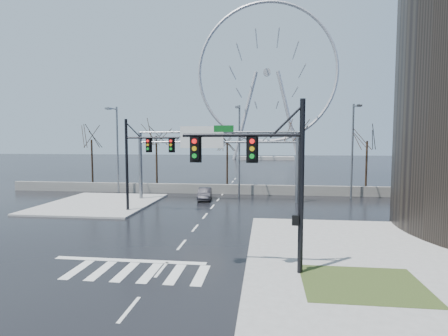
# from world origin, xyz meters

# --- Properties ---
(ground) EXTENTS (260.00, 260.00, 0.00)m
(ground) POSITION_xyz_m (0.00, 0.00, 0.00)
(ground) COLOR black
(ground) RESTS_ON ground
(sidewalk_right_ext) EXTENTS (12.00, 10.00, 0.15)m
(sidewalk_right_ext) POSITION_xyz_m (10.00, 2.00, 0.07)
(sidewalk_right_ext) COLOR gray
(sidewalk_right_ext) RESTS_ON ground
(sidewalk_far) EXTENTS (10.00, 12.00, 0.15)m
(sidewalk_far) POSITION_xyz_m (-11.00, 12.00, 0.07)
(sidewalk_far) COLOR gray
(sidewalk_far) RESTS_ON ground
(grass_strip) EXTENTS (5.00, 4.00, 0.02)m
(grass_strip) POSITION_xyz_m (9.00, -5.00, 0.15)
(grass_strip) COLOR #2C3616
(grass_strip) RESTS_ON sidewalk_near
(barrier_wall) EXTENTS (52.00, 0.50, 1.10)m
(barrier_wall) POSITION_xyz_m (0.00, 20.00, 0.55)
(barrier_wall) COLOR slate
(barrier_wall) RESTS_ON ground
(signal_mast_near) EXTENTS (5.52, 0.41, 8.00)m
(signal_mast_near) POSITION_xyz_m (5.14, -4.04, 4.87)
(signal_mast_near) COLOR black
(signal_mast_near) RESTS_ON ground
(signal_mast_far) EXTENTS (4.72, 0.41, 8.00)m
(signal_mast_far) POSITION_xyz_m (-5.87, 8.96, 4.83)
(signal_mast_far) COLOR black
(signal_mast_far) RESTS_ON ground
(sign_gantry) EXTENTS (16.36, 0.40, 7.60)m
(sign_gantry) POSITION_xyz_m (-0.38, 14.96, 5.18)
(sign_gantry) COLOR slate
(sign_gantry) RESTS_ON ground
(streetlight_left) EXTENTS (0.50, 2.55, 10.00)m
(streetlight_left) POSITION_xyz_m (-12.00, 18.16, 5.89)
(streetlight_left) COLOR slate
(streetlight_left) RESTS_ON ground
(streetlight_mid) EXTENTS (0.50, 2.55, 10.00)m
(streetlight_mid) POSITION_xyz_m (2.00, 18.16, 5.89)
(streetlight_mid) COLOR slate
(streetlight_mid) RESTS_ON ground
(streetlight_right) EXTENTS (0.50, 2.55, 10.00)m
(streetlight_right) POSITION_xyz_m (14.00, 18.16, 5.89)
(streetlight_right) COLOR slate
(streetlight_right) RESTS_ON ground
(tree_far_left) EXTENTS (3.50, 3.50, 7.00)m
(tree_far_left) POSITION_xyz_m (-18.00, 24.00, 5.57)
(tree_far_left) COLOR black
(tree_far_left) RESTS_ON ground
(tree_left) EXTENTS (3.75, 3.75, 7.50)m
(tree_left) POSITION_xyz_m (-9.00, 23.50, 5.98)
(tree_left) COLOR black
(tree_left) RESTS_ON ground
(tree_center) EXTENTS (3.25, 3.25, 6.50)m
(tree_center) POSITION_xyz_m (0.00, 24.50, 5.17)
(tree_center) COLOR black
(tree_center) RESTS_ON ground
(tree_right) EXTENTS (3.90, 3.90, 7.80)m
(tree_right) POSITION_xyz_m (9.00, 23.50, 6.22)
(tree_right) COLOR black
(tree_right) RESTS_ON ground
(tree_far_right) EXTENTS (3.40, 3.40, 6.80)m
(tree_far_right) POSITION_xyz_m (17.00, 24.00, 5.41)
(tree_far_right) COLOR black
(tree_far_right) RESTS_ON ground
(ferris_wheel) EXTENTS (45.00, 6.00, 50.91)m
(ferris_wheel) POSITION_xyz_m (5.00, 95.00, 26.13)
(ferris_wheel) COLOR gray
(ferris_wheel) RESTS_ON ground
(car) EXTENTS (1.66, 3.85, 1.23)m
(car) POSITION_xyz_m (-1.39, 15.78, 0.62)
(car) COLOR black
(car) RESTS_ON ground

